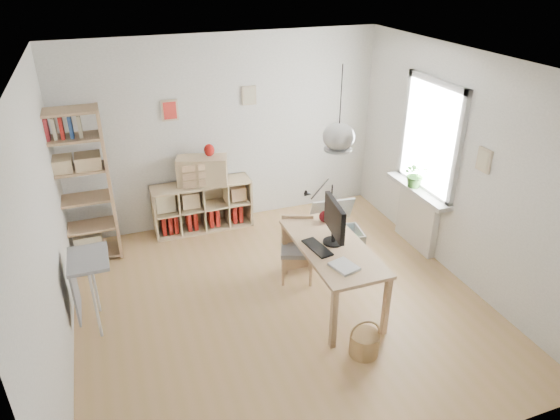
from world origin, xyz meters
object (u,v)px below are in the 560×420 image
object	(u,v)px
tall_bookshelf	(76,182)
chair	(297,244)
cube_shelf	(201,209)
drawer_chest	(202,170)
desk	(332,253)
storage_chest	(338,236)
monitor	(334,220)

from	to	relation	value
tall_bookshelf	chair	xyz separation A→B (m)	(2.42, -1.34, -0.64)
cube_shelf	tall_bookshelf	xyz separation A→B (m)	(-1.56, -0.28, 0.79)
chair	drawer_chest	distance (m)	1.83
desk	cube_shelf	bearing A→B (deg)	114.61
cube_shelf	storage_chest	xyz separation A→B (m)	(1.61, -1.24, -0.09)
cube_shelf	monitor	distance (m)	2.53
desk	drawer_chest	distance (m)	2.41
desk	drawer_chest	size ratio (longest dim) A/B	2.19
monitor	tall_bookshelf	bearing A→B (deg)	151.95
cube_shelf	drawer_chest	xyz separation A→B (m)	(0.06, -0.04, 0.62)
tall_bookshelf	drawer_chest	size ratio (longest dim) A/B	2.92
chair	monitor	xyz separation A→B (m)	(0.20, -0.56, 0.58)
desk	storage_chest	bearing A→B (deg)	59.40
cube_shelf	chair	size ratio (longest dim) A/B	1.77
desk	storage_chest	distance (m)	1.24
storage_chest	monitor	world-z (taller)	monitor
desk	tall_bookshelf	bearing A→B (deg)	142.99
tall_bookshelf	drawer_chest	world-z (taller)	tall_bookshelf
cube_shelf	chair	distance (m)	1.84
cube_shelf	drawer_chest	distance (m)	0.62
desk	tall_bookshelf	size ratio (longest dim) A/B	0.75
tall_bookshelf	monitor	distance (m)	3.23
desk	monitor	size ratio (longest dim) A/B	2.60
desk	chair	size ratio (longest dim) A/B	1.90
chair	cube_shelf	bearing A→B (deg)	139.44
cube_shelf	chair	xyz separation A→B (m)	(0.85, -1.62, 0.15)
chair	monitor	world-z (taller)	monitor
desk	tall_bookshelf	xyz separation A→B (m)	(-2.59, 1.95, 0.43)
desk	cube_shelf	xyz separation A→B (m)	(-1.02, 2.23, -0.36)
chair	tall_bookshelf	bearing A→B (deg)	172.69
chair	monitor	size ratio (longest dim) A/B	1.37
desk	chair	distance (m)	0.67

